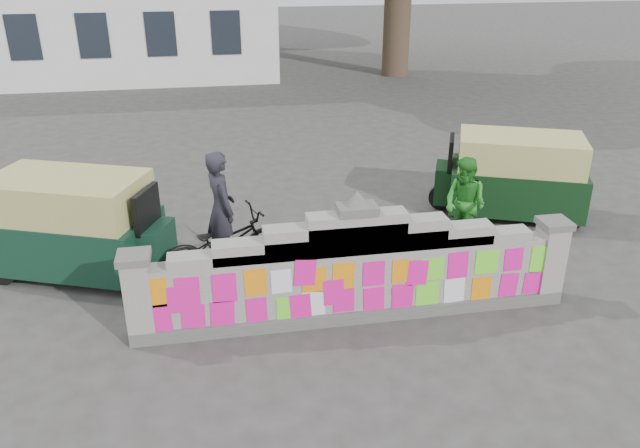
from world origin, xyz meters
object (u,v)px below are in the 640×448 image
object	(u,v)px
pedestrian	(465,204)
rickshaw_left	(76,225)
cyclist_rider	(222,223)
rickshaw_right	(513,175)
cyclist_bike	(223,245)

from	to	relation	value
pedestrian	rickshaw_left	distance (m)	6.63
cyclist_rider	rickshaw_right	world-z (taller)	cyclist_rider
cyclist_rider	pedestrian	xyz separation A→B (m)	(4.28, 0.32, -0.11)
rickshaw_left	cyclist_bike	bearing A→B (deg)	9.10
cyclist_bike	rickshaw_right	xyz separation A→B (m)	(5.81, 1.53, 0.30)
cyclist_bike	rickshaw_left	bearing A→B (deg)	59.17
cyclist_rider	pedestrian	bearing A→B (deg)	-104.00
rickshaw_left	rickshaw_right	distance (m)	8.21
pedestrian	rickshaw_right	distance (m)	1.95
pedestrian	rickshaw_left	size ratio (longest dim) A/B	0.53
cyclist_bike	cyclist_rider	xyz separation A→B (m)	(0.00, 0.00, 0.39)
rickshaw_right	pedestrian	bearing A→B (deg)	61.20
cyclist_bike	pedestrian	bearing A→B (deg)	-104.00
cyclist_bike	rickshaw_right	size ratio (longest dim) A/B	0.70
cyclist_bike	rickshaw_right	bearing A→B (deg)	-93.47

